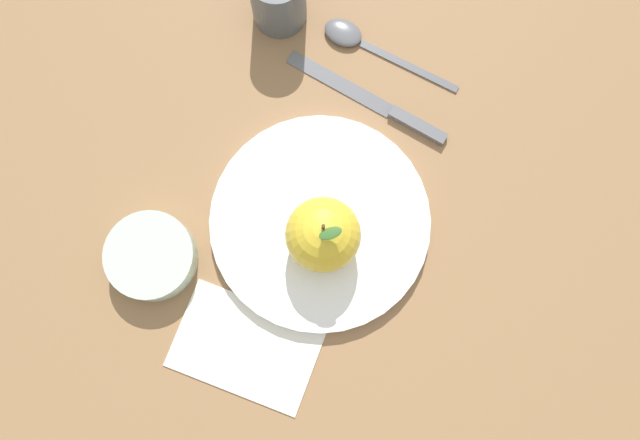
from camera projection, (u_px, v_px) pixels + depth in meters
ground_plane at (314, 201)px, 0.74m from camera, size 2.40×2.40×0.00m
dinner_plate at (320, 222)px, 0.73m from camera, size 0.25×0.25×0.02m
apple at (323, 235)px, 0.67m from camera, size 0.08×0.08×0.09m
side_bowl at (151, 256)px, 0.71m from camera, size 0.10×0.10×0.03m
knife at (381, 106)px, 0.76m from camera, size 0.21×0.07×0.01m
spoon at (358, 40)px, 0.77m from camera, size 0.18×0.07×0.01m
linen_napkin at (246, 347)px, 0.71m from camera, size 0.19×0.16×0.00m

